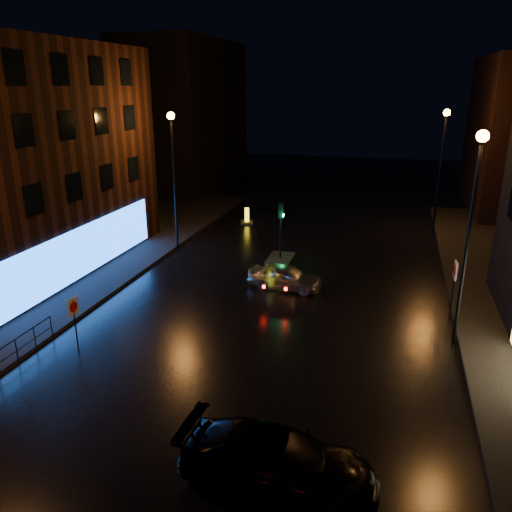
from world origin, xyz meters
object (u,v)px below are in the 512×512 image
at_px(traffic_signal, 280,251).
at_px(dark_sedan, 278,461).
at_px(bollard_near, 270,283).
at_px(bollard_far, 247,220).
at_px(road_sign_right, 455,275).
at_px(road_sign_left, 74,311).
at_px(silver_hatchback, 285,276).

height_order(traffic_signal, dark_sedan, traffic_signal).
bearing_deg(bollard_near, traffic_signal, 96.08).
distance_m(dark_sedan, bollard_far, 25.93).
height_order(traffic_signal, road_sign_right, traffic_signal).
bearing_deg(dark_sedan, road_sign_left, 64.51).
distance_m(bollard_near, road_sign_right, 8.85).
bearing_deg(dark_sedan, bollard_far, 20.42).
relative_size(traffic_signal, road_sign_left, 1.61).
xyz_separation_m(traffic_signal, bollard_near, (0.45, -4.24, -0.29)).
height_order(traffic_signal, road_sign_left, traffic_signal).
height_order(bollard_far, road_sign_left, road_sign_left).
height_order(silver_hatchback, road_sign_right, road_sign_right).
height_order(silver_hatchback, bollard_near, silver_hatchback).
bearing_deg(silver_hatchback, road_sign_left, 147.01).
relative_size(traffic_signal, bollard_near, 3.13).
xyz_separation_m(bollard_near, road_sign_left, (-5.75, -8.21, 1.40)).
distance_m(silver_hatchback, dark_sedan, 13.30).
bearing_deg(dark_sedan, traffic_signal, 14.81).
xyz_separation_m(silver_hatchback, bollard_near, (-0.76, -0.02, -0.43)).
distance_m(traffic_signal, road_sign_right, 10.53).
bearing_deg(traffic_signal, road_sign_right, -29.41).
distance_m(silver_hatchback, road_sign_left, 10.54).
bearing_deg(road_sign_left, dark_sedan, -21.16).
bearing_deg(traffic_signal, bollard_near, -83.88).
bearing_deg(road_sign_right, bollard_far, -46.50).
relative_size(traffic_signal, bollard_far, 2.22).
xyz_separation_m(traffic_signal, bollard_far, (-4.28, 7.36, -0.24)).
height_order(road_sign_left, road_sign_right, road_sign_right).
bearing_deg(traffic_signal, dark_sedan, -77.15).
bearing_deg(bollard_far, dark_sedan, -88.19).
distance_m(bollard_far, road_sign_right, 18.36).
height_order(bollard_far, road_sign_right, road_sign_right).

